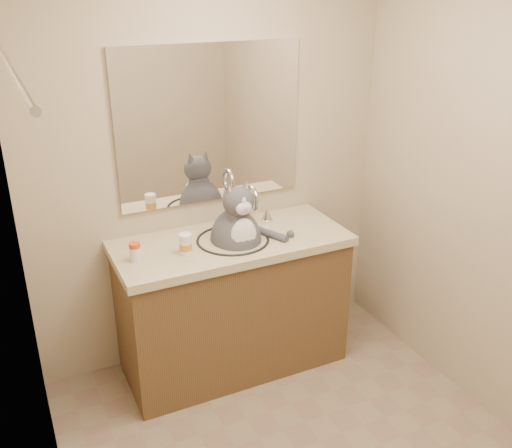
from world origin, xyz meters
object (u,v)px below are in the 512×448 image
Objects in this scene: pill_bottle_orange at (186,245)px; grey_canister at (188,249)px; cat at (237,236)px; pill_bottle_redcap at (135,252)px.

pill_bottle_orange is 0.03m from grey_canister.
cat is 4.85× the size of pill_bottle_orange.
pill_bottle_orange reaches higher than grey_canister.
cat is 0.32m from pill_bottle_orange.
pill_bottle_redcap is at bearing 171.94° from grey_canister.
cat is at bearing 8.35° from grey_canister.
pill_bottle_redcap is (-0.58, -0.01, 0.03)m from cat.
grey_canister is at bearing -171.65° from cat.
cat is 8.97× the size of grey_canister.
grey_canister is (0.01, -0.00, -0.02)m from pill_bottle_orange.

